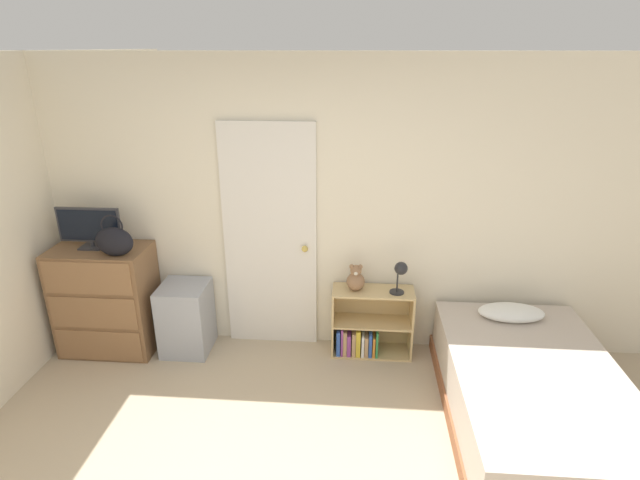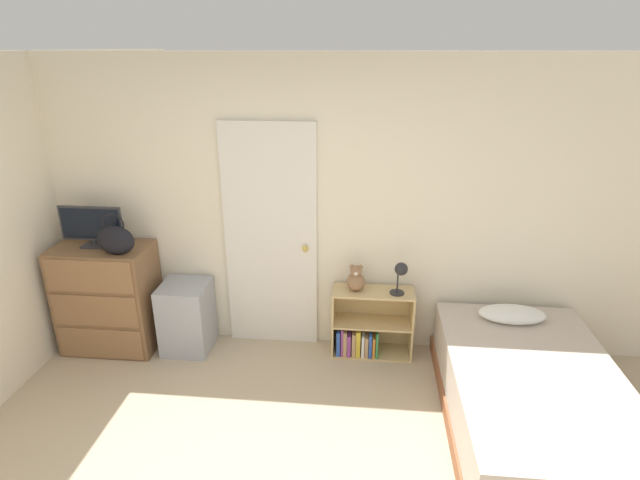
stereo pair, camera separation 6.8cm
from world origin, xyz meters
The scene contains 10 objects.
wall_back centered at (0.00, 2.25, 1.27)m, with size 10.00×0.06×2.55m.
door_closed centered at (-0.18, 2.20, 1.01)m, with size 0.81×0.09×2.03m.
dresser centered at (-1.62, 1.96, 0.49)m, with size 0.81×0.49×0.98m.
tv centered at (-1.68, 1.98, 1.16)m, with size 0.55×0.16×0.36m.
handbag centered at (-1.39, 1.82, 1.10)m, with size 0.31×0.13×0.35m.
storage_bin centered at (-0.93, 1.99, 0.32)m, with size 0.41×0.42×0.63m.
bookshelf centered at (0.67, 2.06, 0.24)m, with size 0.70×0.28×0.62m.
teddy_bear centered at (0.57, 2.06, 0.72)m, with size 0.16×0.16×0.24m.
desk_lamp centered at (0.94, 2.02, 0.83)m, with size 0.14×0.13×0.29m.
bed centered at (1.86, 1.23, 0.24)m, with size 1.19×1.96×0.59m.
Camera 1 is at (0.57, -1.80, 2.58)m, focal length 28.00 mm.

